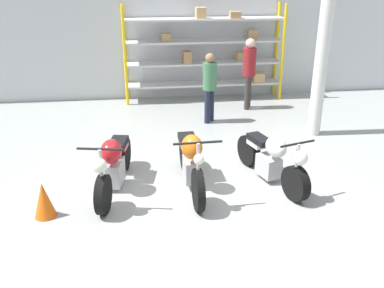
{
  "coord_description": "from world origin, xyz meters",
  "views": [
    {
      "loc": [
        -0.83,
        -6.1,
        3.47
      ],
      "look_at": [
        0.0,
        0.4,
        0.7
      ],
      "focal_mm": 40.0,
      "sensor_mm": 36.0,
      "label": 1
    }
  ],
  "objects_px": {
    "person_near_rack": "(249,68)",
    "traffic_cone": "(44,200)",
    "motorcycle_white": "(272,159)",
    "motorcycle_orange": "(191,160)",
    "shelving_rack": "(207,51)",
    "motorcycle_red": "(114,164)",
    "person_browsing": "(210,83)"
  },
  "relations": [
    {
      "from": "person_browsing",
      "to": "person_near_rack",
      "type": "height_order",
      "value": "person_near_rack"
    },
    {
      "from": "motorcycle_red",
      "to": "motorcycle_orange",
      "type": "xyz_separation_m",
      "value": [
        1.26,
        -0.08,
        0.03
      ]
    },
    {
      "from": "person_browsing",
      "to": "person_near_rack",
      "type": "distance_m",
      "value": 1.46
    },
    {
      "from": "person_browsing",
      "to": "traffic_cone",
      "type": "height_order",
      "value": "person_browsing"
    },
    {
      "from": "person_near_rack",
      "to": "traffic_cone",
      "type": "height_order",
      "value": "person_near_rack"
    },
    {
      "from": "motorcycle_red",
      "to": "motorcycle_white",
      "type": "distance_m",
      "value": 2.64
    },
    {
      "from": "shelving_rack",
      "to": "motorcycle_white",
      "type": "relative_size",
      "value": 2.17
    },
    {
      "from": "person_near_rack",
      "to": "motorcycle_orange",
      "type": "bearing_deg",
      "value": 89.6
    },
    {
      "from": "motorcycle_white",
      "to": "motorcycle_orange",
      "type": "bearing_deg",
      "value": -105.5
    },
    {
      "from": "motorcycle_orange",
      "to": "shelving_rack",
      "type": "bearing_deg",
      "value": 166.17
    },
    {
      "from": "shelving_rack",
      "to": "person_near_rack",
      "type": "distance_m",
      "value": 1.36
    },
    {
      "from": "motorcycle_orange",
      "to": "traffic_cone",
      "type": "xyz_separation_m",
      "value": [
        -2.25,
        -0.63,
        -0.22
      ]
    },
    {
      "from": "motorcycle_red",
      "to": "motorcycle_white",
      "type": "relative_size",
      "value": 1.07
    },
    {
      "from": "motorcycle_white",
      "to": "person_near_rack",
      "type": "height_order",
      "value": "person_near_rack"
    },
    {
      "from": "person_browsing",
      "to": "traffic_cone",
      "type": "relative_size",
      "value": 2.96
    },
    {
      "from": "motorcycle_red",
      "to": "person_near_rack",
      "type": "bearing_deg",
      "value": 151.41
    },
    {
      "from": "person_near_rack",
      "to": "traffic_cone",
      "type": "relative_size",
      "value": 3.25
    },
    {
      "from": "shelving_rack",
      "to": "person_browsing",
      "type": "height_order",
      "value": "shelving_rack"
    },
    {
      "from": "motorcycle_red",
      "to": "motorcycle_orange",
      "type": "bearing_deg",
      "value": 96.93
    },
    {
      "from": "shelving_rack",
      "to": "motorcycle_red",
      "type": "xyz_separation_m",
      "value": [
        -2.32,
        -4.92,
        -0.86
      ]
    },
    {
      "from": "shelving_rack",
      "to": "person_browsing",
      "type": "relative_size",
      "value": 2.61
    },
    {
      "from": "shelving_rack",
      "to": "traffic_cone",
      "type": "relative_size",
      "value": 7.73
    },
    {
      "from": "motorcycle_red",
      "to": "traffic_cone",
      "type": "height_order",
      "value": "motorcycle_red"
    },
    {
      "from": "motorcycle_orange",
      "to": "person_browsing",
      "type": "xyz_separation_m",
      "value": [
        0.83,
        3.14,
        0.46
      ]
    },
    {
      "from": "person_browsing",
      "to": "traffic_cone",
      "type": "distance_m",
      "value": 4.91
    },
    {
      "from": "shelving_rack",
      "to": "motorcycle_white",
      "type": "distance_m",
      "value": 5.06
    },
    {
      "from": "motorcycle_white",
      "to": "person_near_rack",
      "type": "distance_m",
      "value": 4.1
    },
    {
      "from": "shelving_rack",
      "to": "traffic_cone",
      "type": "bearing_deg",
      "value": -120.47
    },
    {
      "from": "traffic_cone",
      "to": "motorcycle_orange",
      "type": "bearing_deg",
      "value": 15.61
    },
    {
      "from": "motorcycle_orange",
      "to": "person_near_rack",
      "type": "height_order",
      "value": "person_near_rack"
    },
    {
      "from": "motorcycle_red",
      "to": "person_near_rack",
      "type": "xyz_separation_m",
      "value": [
        3.24,
        3.95,
        0.6
      ]
    },
    {
      "from": "shelving_rack",
      "to": "motorcycle_red",
      "type": "height_order",
      "value": "shelving_rack"
    }
  ]
}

